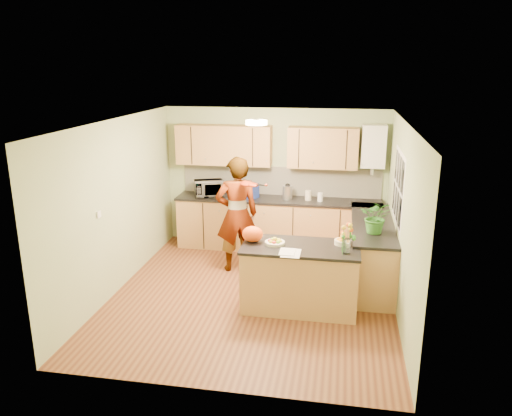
# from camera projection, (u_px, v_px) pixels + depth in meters

# --- Properties ---
(floor) EXTENTS (4.50, 4.50, 0.00)m
(floor) POSITION_uv_depth(u_px,v_px,m) (253.00, 295.00, 7.26)
(floor) COLOR #5A2D19
(floor) RESTS_ON ground
(ceiling) EXTENTS (4.00, 4.50, 0.02)m
(ceiling) POSITION_uv_depth(u_px,v_px,m) (252.00, 122.00, 6.57)
(ceiling) COLOR white
(ceiling) RESTS_ON wall_back
(wall_back) EXTENTS (4.00, 0.02, 2.50)m
(wall_back) POSITION_uv_depth(u_px,v_px,m) (275.00, 178.00, 9.05)
(wall_back) COLOR #9AAF7D
(wall_back) RESTS_ON floor
(wall_front) EXTENTS (4.00, 0.02, 2.50)m
(wall_front) POSITION_uv_depth(u_px,v_px,m) (211.00, 279.00, 4.79)
(wall_front) COLOR #9AAF7D
(wall_front) RESTS_ON floor
(wall_left) EXTENTS (0.02, 4.50, 2.50)m
(wall_left) POSITION_uv_depth(u_px,v_px,m) (118.00, 206.00, 7.25)
(wall_left) COLOR #9AAF7D
(wall_left) RESTS_ON floor
(wall_right) EXTENTS (0.02, 4.50, 2.50)m
(wall_right) POSITION_uv_depth(u_px,v_px,m) (401.00, 220.00, 6.58)
(wall_right) COLOR #9AAF7D
(wall_right) RESTS_ON floor
(back_counter) EXTENTS (3.64, 0.62, 0.94)m
(back_counter) POSITION_uv_depth(u_px,v_px,m) (278.00, 224.00, 8.96)
(back_counter) COLOR #AB7744
(back_counter) RESTS_ON floor
(right_counter) EXTENTS (0.62, 2.24, 0.94)m
(right_counter) POSITION_uv_depth(u_px,v_px,m) (371.00, 251.00, 7.65)
(right_counter) COLOR #AB7744
(right_counter) RESTS_ON floor
(splashback) EXTENTS (3.60, 0.02, 0.52)m
(splashback) POSITION_uv_depth(u_px,v_px,m) (280.00, 181.00, 9.03)
(splashback) COLOR silver
(splashback) RESTS_ON back_counter
(upper_cabinets) EXTENTS (3.20, 0.34, 0.70)m
(upper_cabinets) POSITION_uv_depth(u_px,v_px,m) (264.00, 146.00, 8.75)
(upper_cabinets) COLOR #AB7744
(upper_cabinets) RESTS_ON wall_back
(boiler) EXTENTS (0.40, 0.30, 0.86)m
(boiler) POSITION_uv_depth(u_px,v_px,m) (374.00, 146.00, 8.43)
(boiler) COLOR white
(boiler) RESTS_ON wall_back
(window_right) EXTENTS (0.01, 1.30, 1.05)m
(window_right) POSITION_uv_depth(u_px,v_px,m) (398.00, 188.00, 7.07)
(window_right) COLOR white
(window_right) RESTS_ON wall_right
(light_switch) EXTENTS (0.02, 0.09, 0.09)m
(light_switch) POSITION_uv_depth(u_px,v_px,m) (99.00, 214.00, 6.67)
(light_switch) COLOR white
(light_switch) RESTS_ON wall_left
(ceiling_lamp) EXTENTS (0.30, 0.30, 0.07)m
(ceiling_lamp) POSITION_uv_depth(u_px,v_px,m) (256.00, 122.00, 6.87)
(ceiling_lamp) COLOR #FFEABF
(ceiling_lamp) RESTS_ON ceiling
(peninsula_island) EXTENTS (1.57, 0.80, 0.90)m
(peninsula_island) POSITION_uv_depth(u_px,v_px,m) (300.00, 277.00, 6.78)
(peninsula_island) COLOR #AB7744
(peninsula_island) RESTS_ON floor
(fruit_dish) EXTENTS (0.27, 0.27, 0.09)m
(fruit_dish) POSITION_uv_depth(u_px,v_px,m) (275.00, 242.00, 6.70)
(fruit_dish) COLOR beige
(fruit_dish) RESTS_ON peninsula_island
(orange_bowl) EXTENTS (0.22, 0.22, 0.13)m
(orange_bowl) POSITION_uv_depth(u_px,v_px,m) (343.00, 241.00, 6.69)
(orange_bowl) COLOR beige
(orange_bowl) RESTS_ON peninsula_island
(flower_vase) EXTENTS (0.23, 0.23, 0.43)m
(flower_vase) POSITION_uv_depth(u_px,v_px,m) (347.00, 232.00, 6.30)
(flower_vase) COLOR silver
(flower_vase) RESTS_ON peninsula_island
(orange_bag) EXTENTS (0.36, 0.34, 0.22)m
(orange_bag) POSITION_uv_depth(u_px,v_px,m) (253.00, 234.00, 6.78)
(orange_bag) COLOR #F44F14
(orange_bag) RESTS_ON peninsula_island
(papers) EXTENTS (0.24, 0.33, 0.01)m
(papers) POSITION_uv_depth(u_px,v_px,m) (291.00, 253.00, 6.39)
(papers) COLOR silver
(papers) RESTS_ON peninsula_island
(violinist) EXTENTS (0.80, 0.67, 1.87)m
(violinist) POSITION_uv_depth(u_px,v_px,m) (237.00, 214.00, 7.93)
(violinist) COLOR tan
(violinist) RESTS_ON floor
(violin) EXTENTS (0.60, 0.52, 0.15)m
(violin) POSITION_uv_depth(u_px,v_px,m) (246.00, 184.00, 7.53)
(violin) COLOR #571605
(violin) RESTS_ON violinist
(microwave) EXTENTS (0.60, 0.50, 0.28)m
(microwave) POSITION_uv_depth(u_px,v_px,m) (209.00, 188.00, 8.99)
(microwave) COLOR white
(microwave) RESTS_ON back_counter
(blue_box) EXTENTS (0.40, 0.35, 0.27)m
(blue_box) POSITION_uv_depth(u_px,v_px,m) (248.00, 190.00, 8.87)
(blue_box) COLOR navy
(blue_box) RESTS_ON back_counter
(kettle) EXTENTS (0.17, 0.17, 0.33)m
(kettle) POSITION_uv_depth(u_px,v_px,m) (287.00, 192.00, 8.78)
(kettle) COLOR silver
(kettle) RESTS_ON back_counter
(jar_cream) EXTENTS (0.12, 0.12, 0.17)m
(jar_cream) POSITION_uv_depth(u_px,v_px,m) (308.00, 195.00, 8.71)
(jar_cream) COLOR beige
(jar_cream) RESTS_ON back_counter
(jar_white) EXTENTS (0.12, 0.12, 0.15)m
(jar_white) POSITION_uv_depth(u_px,v_px,m) (320.00, 197.00, 8.65)
(jar_white) COLOR white
(jar_white) RESTS_ON back_counter
(potted_plant) EXTENTS (0.47, 0.42, 0.48)m
(potted_plant) POSITION_uv_depth(u_px,v_px,m) (376.00, 217.00, 6.97)
(potted_plant) COLOR #327326
(potted_plant) RESTS_ON right_counter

